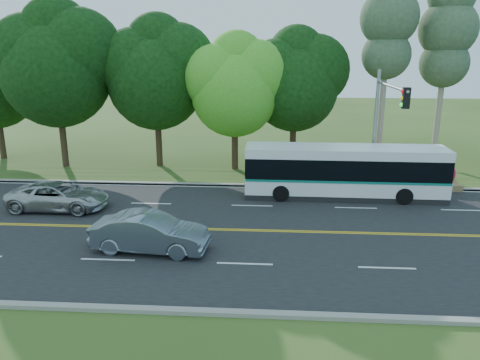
# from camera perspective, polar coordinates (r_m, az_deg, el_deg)

# --- Properties ---
(ground) EXTENTS (120.00, 120.00, 0.00)m
(ground) POSITION_cam_1_polar(r_m,az_deg,el_deg) (21.84, 2.42, -6.21)
(ground) COLOR #2F4A18
(ground) RESTS_ON ground
(road) EXTENTS (60.00, 14.00, 0.02)m
(road) POSITION_cam_1_polar(r_m,az_deg,el_deg) (21.84, 2.42, -6.18)
(road) COLOR black
(road) RESTS_ON ground
(curb_north) EXTENTS (60.00, 0.30, 0.15)m
(curb_north) POSITION_cam_1_polar(r_m,az_deg,el_deg) (28.57, 2.79, -0.67)
(curb_north) COLOR gray
(curb_north) RESTS_ON ground
(curb_south) EXTENTS (60.00, 0.30, 0.15)m
(curb_south) POSITION_cam_1_polar(r_m,az_deg,el_deg) (15.42, 1.71, -15.99)
(curb_south) COLOR gray
(curb_south) RESTS_ON ground
(grass_verge) EXTENTS (60.00, 4.00, 0.10)m
(grass_verge) POSITION_cam_1_polar(r_m,az_deg,el_deg) (30.35, 2.85, 0.28)
(grass_verge) COLOR #2F4A18
(grass_verge) RESTS_ON ground
(lane_markings) EXTENTS (57.60, 13.82, 0.00)m
(lane_markings) POSITION_cam_1_polar(r_m,az_deg,el_deg) (21.84, 2.17, -6.15)
(lane_markings) COLOR gold
(lane_markings) RESTS_ON road
(tree_row) EXTENTS (44.70, 9.10, 13.84)m
(tree_row) POSITION_cam_1_polar(r_m,az_deg,el_deg) (32.87, -6.14, 13.23)
(tree_row) COLOR #322316
(tree_row) RESTS_ON ground
(bougainvillea_hedge) EXTENTS (9.50, 2.25, 1.50)m
(bougainvillea_hedge) POSITION_cam_1_polar(r_m,az_deg,el_deg) (30.13, 16.63, 0.82)
(bougainvillea_hedge) COLOR maroon
(bougainvillea_hedge) RESTS_ON ground
(traffic_signal) EXTENTS (0.42, 6.10, 7.00)m
(traffic_signal) POSITION_cam_1_polar(r_m,az_deg,el_deg) (26.58, 17.11, 7.55)
(traffic_signal) COLOR gray
(traffic_signal) RESTS_ON ground
(transit_bus) EXTENTS (11.07, 2.56, 2.89)m
(transit_bus) POSITION_cam_1_polar(r_m,az_deg,el_deg) (26.83, 12.57, 0.91)
(transit_bus) COLOR white
(transit_bus) RESTS_ON road
(sedan) EXTENTS (4.96, 2.12, 1.59)m
(sedan) POSITION_cam_1_polar(r_m,az_deg,el_deg) (19.82, -10.91, -6.34)
(sedan) COLOR slate
(sedan) RESTS_ON road
(suv) EXTENTS (5.13, 2.42, 1.42)m
(suv) POSITION_cam_1_polar(r_m,az_deg,el_deg) (26.18, -21.24, -1.82)
(suv) COLOR #B0B3B5
(suv) RESTS_ON road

